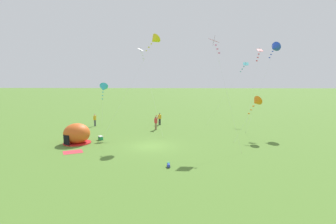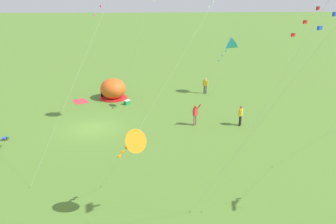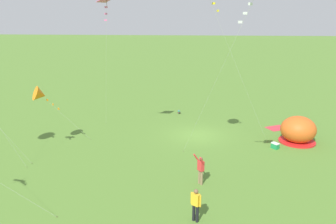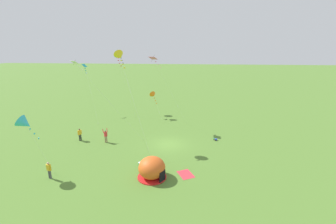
# 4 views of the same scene
# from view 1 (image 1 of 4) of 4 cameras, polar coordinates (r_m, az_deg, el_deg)

# --- Properties ---
(ground_plane) EXTENTS (300.00, 300.00, 0.00)m
(ground_plane) POSITION_cam_1_polar(r_m,az_deg,el_deg) (26.49, -3.63, -7.39)
(ground_plane) COLOR #517A2D
(popup_tent) EXTENTS (2.81, 2.81, 2.10)m
(popup_tent) POSITION_cam_1_polar(r_m,az_deg,el_deg) (28.89, -19.24, -4.52)
(popup_tent) COLOR #D8591E
(popup_tent) RESTS_ON ground
(picnic_blanket) EXTENTS (2.11, 1.93, 0.01)m
(picnic_blanket) POSITION_cam_1_polar(r_m,az_deg,el_deg) (25.88, -20.00, -8.18)
(picnic_blanket) COLOR #CC333D
(picnic_blanket) RESTS_ON ground
(cooler_box) EXTENTS (0.62, 0.64, 0.44)m
(cooler_box) POSITION_cam_1_polar(r_m,az_deg,el_deg) (29.82, -14.46, -5.50)
(cooler_box) COLOR #1E8C4C
(cooler_box) RESTS_ON ground
(toddler_crawling) EXTENTS (0.28, 0.55, 0.32)m
(toddler_crawling) POSITION_cam_1_polar(r_m,az_deg,el_deg) (20.42, 0.11, -11.40)
(toddler_crawling) COLOR blue
(toddler_crawling) RESTS_ON ground
(person_near_tent) EXTENTS (0.34, 0.57, 1.72)m
(person_near_tent) POSITION_cam_1_polar(r_m,az_deg,el_deg) (38.32, -15.64, -1.56)
(person_near_tent) COLOR #4C4C51
(person_near_tent) RESTS_ON ground
(person_arms_raised) EXTENTS (0.68, 0.72, 1.89)m
(person_arms_raised) POSITION_cam_1_polar(r_m,az_deg,el_deg) (34.42, -2.65, -2.23)
(person_arms_raised) COLOR #8C7251
(person_arms_raised) RESTS_ON ground
(person_watching_sky) EXTENTS (0.51, 0.41, 1.72)m
(person_watching_sky) POSITION_cam_1_polar(r_m,az_deg,el_deg) (38.05, -1.84, -1.35)
(person_watching_sky) COLOR black
(person_watching_sky) RESTS_ON ground
(kite_red) EXTENTS (2.93, 3.98, 10.78)m
(kite_red) POSITION_cam_1_polar(r_m,az_deg,el_deg) (37.78, 19.21, 11.89)
(kite_red) COLOR silver
(kite_red) RESTS_ON ground
(kite_white) EXTENTS (3.81, 7.23, 10.84)m
(kite_white) POSITION_cam_1_polar(r_m,az_deg,el_deg) (35.95, -5.77, 12.63)
(kite_white) COLOR silver
(kite_white) RESTS_ON ground
(kite_orange) EXTENTS (3.57, 2.83, 4.78)m
(kite_orange) POSITION_cam_1_polar(r_m,az_deg,el_deg) (30.74, 18.63, 2.12)
(kite_orange) COLOR silver
(kite_orange) RESTS_ON ground
(kite_pink) EXTENTS (2.71, 5.87, 11.16)m
(kite_pink) POSITION_cam_1_polar(r_m,az_deg,el_deg) (28.76, 10.12, 14.58)
(kite_pink) COLOR silver
(kite_pink) RESTS_ON ground
(kite_teal) EXTENTS (7.05, 4.96, 9.29)m
(kite_teal) POSITION_cam_1_polar(r_m,az_deg,el_deg) (43.57, 16.29, 9.57)
(kite_teal) COLOR silver
(kite_teal) RESTS_ON ground
(kite_cyan) EXTENTS (1.38, 2.87, 6.09)m
(kite_cyan) POSITION_cam_1_polar(r_m,az_deg,el_deg) (39.81, -13.89, 5.06)
(kite_cyan) COLOR silver
(kite_cyan) RESTS_ON ground
(kite_yellow) EXTENTS (6.28, 5.62, 11.90)m
(kite_yellow) POSITION_cam_1_polar(r_m,az_deg,el_deg) (31.76, -3.02, 15.40)
(kite_yellow) COLOR silver
(kite_yellow) RESTS_ON ground
(kite_blue) EXTENTS (5.47, 5.14, 11.58)m
(kite_blue) POSITION_cam_1_polar(r_m,az_deg,el_deg) (38.67, 22.14, 12.82)
(kite_blue) COLOR silver
(kite_blue) RESTS_ON ground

